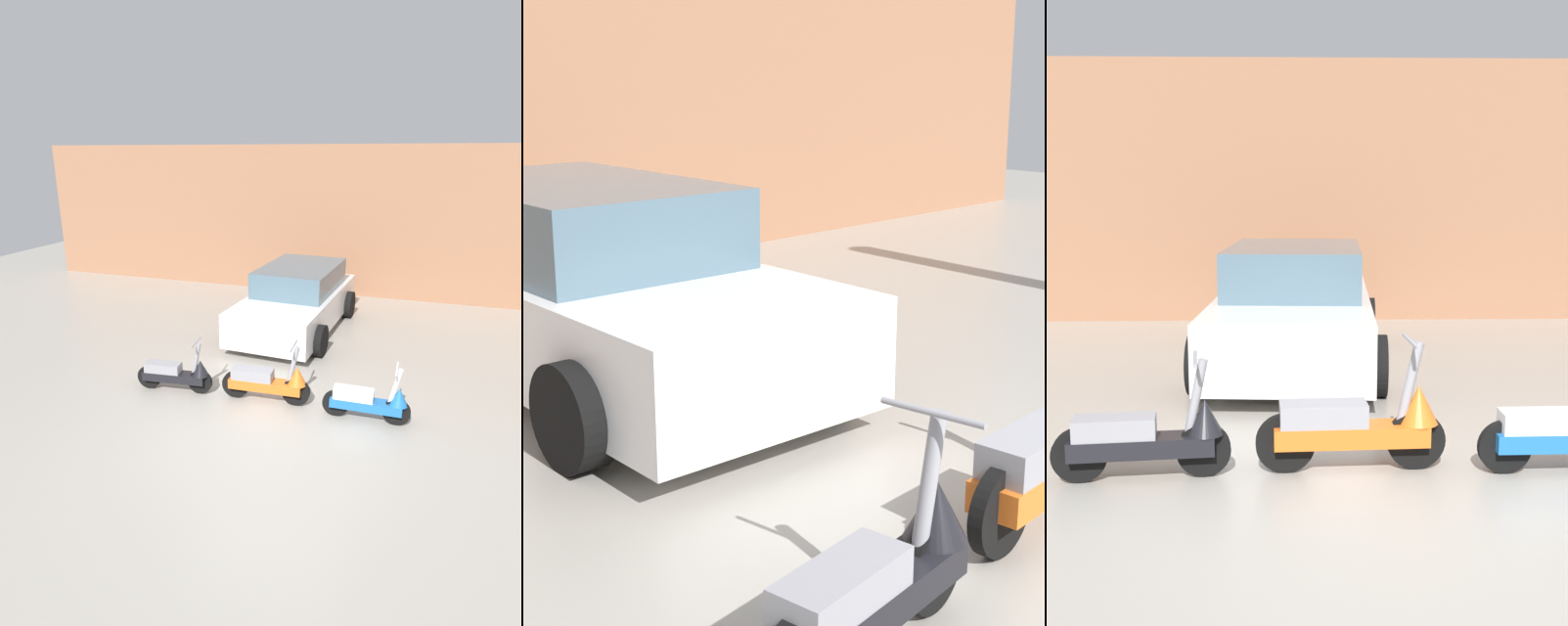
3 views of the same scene
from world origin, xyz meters
TOP-DOWN VIEW (x-y plane):
  - scooter_front_left at (-1.86, 0.81)m, footprint 1.34×0.48m
  - car_rear_left at (-0.71, 4.55)m, footprint 2.30×4.41m

SIDE VIEW (x-z plane):
  - scooter_front_left at x=-1.86m, z-range -0.14..0.80m
  - car_rear_left at x=-0.71m, z-range -0.03..1.43m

